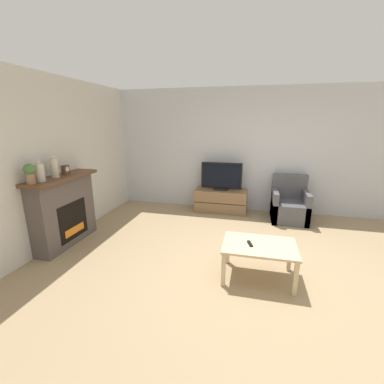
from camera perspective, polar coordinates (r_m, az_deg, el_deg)
ground_plane at (r=3.82m, az=14.72°, el=-16.40°), size 24.00×24.00×0.00m
wall_back at (r=5.88m, az=15.28°, el=8.70°), size 12.00×0.06×2.70m
wall_left at (r=4.57m, az=-30.24°, el=5.38°), size 0.06×12.00×2.70m
fireplace at (r=4.68m, az=-26.54°, el=-3.58°), size 0.42×1.29×1.15m
mantel_vase_left at (r=4.23m, az=-30.80°, el=3.86°), size 0.13×0.13×0.30m
mantel_vase_centre_left at (r=4.44m, az=-28.26°, el=4.83°), size 0.12×0.12×0.32m
mantel_clock at (r=4.62m, az=-26.30°, el=4.45°), size 0.08×0.11×0.15m
potted_plant at (r=4.12m, az=-32.38°, el=3.69°), size 0.15×0.15×0.28m
tv_stand at (r=5.84m, az=6.39°, el=-1.91°), size 1.15×0.48×0.51m
tv at (r=5.70m, az=6.55°, el=3.28°), size 0.90×0.18×0.61m
armchair at (r=5.68m, az=20.78°, el=-2.91°), size 0.70×0.76×0.91m
coffee_table at (r=3.46m, az=14.71°, el=-12.16°), size 0.92×0.63×0.47m
remote at (r=3.40m, az=12.74°, el=-11.12°), size 0.08×0.16×0.02m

